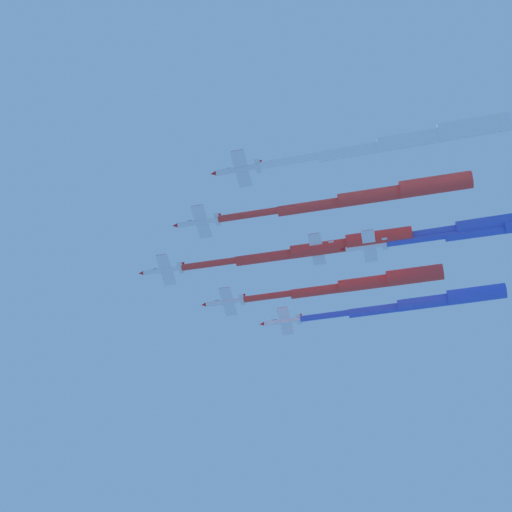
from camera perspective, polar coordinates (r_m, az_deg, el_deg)
name	(u,v)px	position (r m, az deg, el deg)	size (l,w,h in m)	color
jet_lead	(323,248)	(178.34, 4.57, 0.57)	(58.68, 17.93, 3.98)	silver
jet_port_inner	(374,195)	(169.52, 8.01, 4.11)	(60.20, 17.91, 3.85)	silver
jet_starboard_inner	(365,283)	(186.51, 7.43, -1.82)	(53.58, 16.64, 3.90)	silver
jet_port_mid	(412,139)	(161.34, 10.56, 7.82)	(56.43, 16.27, 3.89)	silver
jet_starboard_mid	(426,302)	(197.54, 11.47, -3.07)	(56.52, 17.05, 4.01)	silver
jet_port_outer	(493,222)	(179.13, 15.80, 2.21)	(62.09, 17.80, 3.93)	silver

